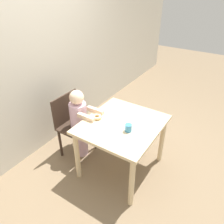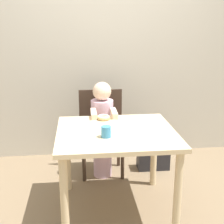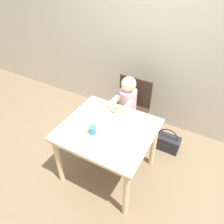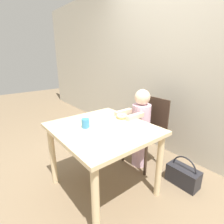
% 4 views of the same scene
% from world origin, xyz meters
% --- Properties ---
extents(ground_plane, '(12.00, 12.00, 0.00)m').
position_xyz_m(ground_plane, '(0.00, 0.00, 0.00)').
color(ground_plane, '#7A664C').
extents(wall_back, '(8.00, 0.05, 2.50)m').
position_xyz_m(wall_back, '(0.00, 1.23, 1.25)').
color(wall_back, beige).
rests_on(wall_back, ground_plane).
extents(dining_table, '(0.95, 0.86, 0.71)m').
position_xyz_m(dining_table, '(0.00, 0.00, 0.60)').
color(dining_table, beige).
rests_on(dining_table, ground_plane).
extents(chair, '(0.45, 0.37, 0.87)m').
position_xyz_m(chair, '(-0.06, 0.72, 0.47)').
color(chair, '#38281E').
rests_on(chair, ground_plane).
extents(child_figure, '(0.24, 0.44, 0.99)m').
position_xyz_m(child_figure, '(-0.06, 0.61, 0.51)').
color(child_figure, silver).
rests_on(child_figure, ground_plane).
extents(donut, '(0.12, 0.12, 0.04)m').
position_xyz_m(donut, '(-0.08, 0.31, 0.73)').
color(donut, '#DBB270').
rests_on(donut, dining_table).
extents(napkin, '(0.27, 0.27, 0.00)m').
position_xyz_m(napkin, '(-0.00, 0.00, 0.71)').
color(napkin, white).
rests_on(napkin, dining_table).
extents(handbag, '(0.34, 0.17, 0.34)m').
position_xyz_m(handbag, '(0.50, 0.71, 0.11)').
color(handbag, '#232328').
rests_on(handbag, ground_plane).
extents(cup, '(0.08, 0.08, 0.09)m').
position_xyz_m(cup, '(-0.09, -0.13, 0.75)').
color(cup, teal).
rests_on(cup, dining_table).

